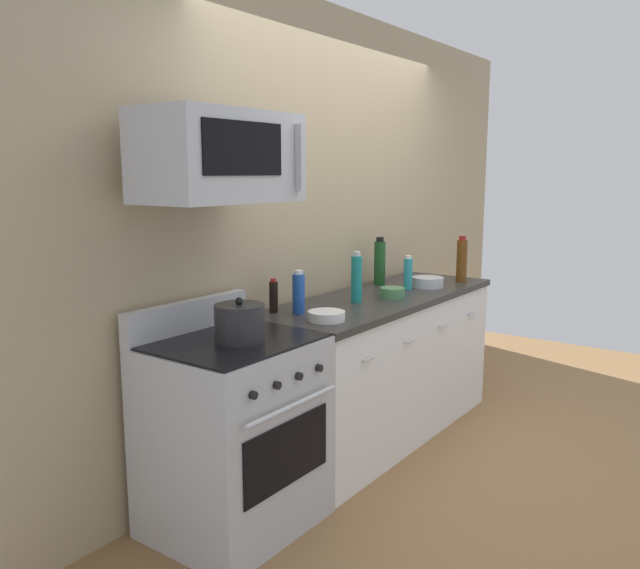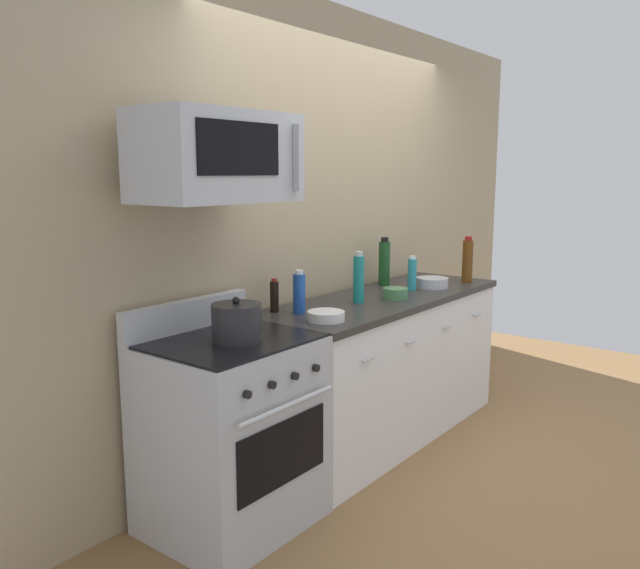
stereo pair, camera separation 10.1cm
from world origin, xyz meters
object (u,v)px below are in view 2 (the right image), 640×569
(bottle_dish_soap, at_px, (412,274))
(bowl_steel_prep, at_px, (432,282))
(bottle_wine_green, at_px, (384,263))
(bowl_white_ceramic, at_px, (326,316))
(bowl_green_glaze, at_px, (395,293))
(bottle_wine_amber, at_px, (468,261))
(bottle_soy_sauce_dark, at_px, (274,296))
(microwave, at_px, (217,157))
(bottle_sparkling_teal, at_px, (359,278))
(bottle_soda_blue, at_px, (299,293))
(stockpot, at_px, (237,322))
(range_oven, at_px, (231,431))

(bottle_dish_soap, bearing_deg, bowl_steel_prep, -19.99)
(bottle_wine_green, xyz_separation_m, bowl_white_ceramic, (-1.10, -0.34, -0.13))
(bottle_wine_green, bearing_deg, bowl_white_ceramic, -163.07)
(bottle_wine_green, bearing_deg, bowl_green_glaze, -139.86)
(bottle_wine_amber, distance_m, bottle_soy_sauce_dark, 1.62)
(microwave, xyz_separation_m, bottle_wine_green, (1.68, 0.16, -0.67))
(bottle_sparkling_teal, relative_size, bowl_green_glaze, 1.99)
(bottle_soda_blue, bearing_deg, stockpot, -166.70)
(bottle_wine_green, relative_size, stockpot, 1.43)
(bowl_green_glaze, bearing_deg, bottle_soda_blue, 163.35)
(bottle_soy_sauce_dark, height_order, bowl_white_ceramic, bottle_soy_sauce_dark)
(range_oven, relative_size, bottle_wine_amber, 3.31)
(range_oven, relative_size, bowl_steel_prep, 5.05)
(bottle_soy_sauce_dark, relative_size, bowl_green_glaze, 1.22)
(bottle_sparkling_teal, bearing_deg, bowl_green_glaze, -26.41)
(microwave, relative_size, bottle_soy_sauce_dark, 3.95)
(microwave, relative_size, bowl_steel_prep, 3.51)
(stockpot, bearing_deg, bowl_white_ceramic, -7.29)
(range_oven, bearing_deg, microwave, 89.71)
(bottle_soy_sauce_dark, height_order, stockpot, stockpot)
(range_oven, xyz_separation_m, bottle_dish_soap, (1.63, -0.04, 0.56))
(bottle_sparkling_teal, relative_size, bowl_steel_prep, 1.44)
(microwave, bearing_deg, bowl_steel_prep, -4.60)
(microwave, xyz_separation_m, bowl_white_ceramic, (0.58, -0.17, -0.80))
(bottle_wine_amber, height_order, bottle_soy_sauce_dark, bottle_wine_amber)
(microwave, distance_m, bottle_soy_sauce_dark, 0.96)
(bottle_wine_green, relative_size, bottle_soy_sauce_dark, 1.74)
(bottle_wine_green, relative_size, bowl_steel_prep, 1.55)
(bottle_soy_sauce_dark, bearing_deg, bowl_green_glaze, -24.64)
(bottle_wine_amber, relative_size, bottle_soda_blue, 1.34)
(bottle_wine_green, bearing_deg, bowl_steel_prep, -69.35)
(bottle_soda_blue, distance_m, bowl_white_ceramic, 0.24)
(bottle_soda_blue, height_order, bowl_white_ceramic, bottle_soda_blue)
(bottle_sparkling_teal, relative_size, bottle_soy_sauce_dark, 1.62)
(bottle_wine_green, height_order, bowl_white_ceramic, bottle_wine_green)
(bowl_green_glaze, bearing_deg, bottle_dish_soap, 11.93)
(bottle_soda_blue, xyz_separation_m, bottle_dish_soap, (1.00, -0.13, -0.01))
(range_oven, relative_size, bowl_white_ceramic, 5.46)
(bottle_sparkling_teal, bearing_deg, microwave, 178.01)
(bowl_steel_prep, distance_m, bowl_green_glaze, 0.49)
(range_oven, xyz_separation_m, bottle_sparkling_teal, (1.07, 0.01, 0.60))
(bowl_white_ceramic, relative_size, bowl_green_glaze, 1.27)
(microwave, bearing_deg, bowl_green_glaze, -6.64)
(bottle_wine_amber, relative_size, bowl_green_glaze, 2.10)
(bowl_steel_prep, bearing_deg, bottle_sparkling_teal, 171.54)
(bottle_dish_soap, height_order, bowl_white_ceramic, bottle_dish_soap)
(bottle_wine_amber, relative_size, bottle_dish_soap, 1.42)
(bottle_sparkling_teal, height_order, bowl_white_ceramic, bottle_sparkling_teal)
(microwave, height_order, bottle_soda_blue, microwave)
(bowl_white_ceramic, xyz_separation_m, bowl_green_glaze, (0.73, 0.02, 0.01))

